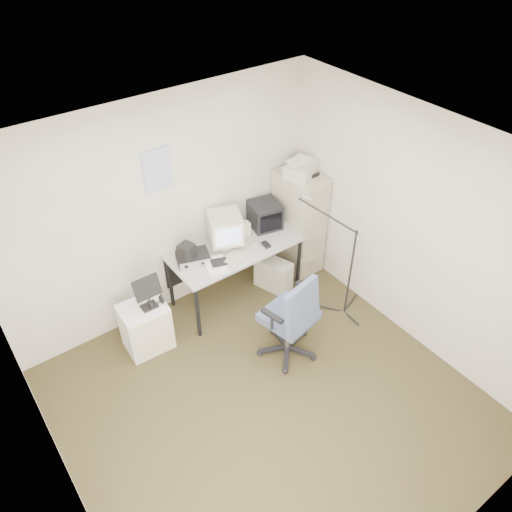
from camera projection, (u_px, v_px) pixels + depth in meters
floor at (269, 404)px, 4.81m from camera, size 3.60×3.60×0.01m
ceiling at (275, 175)px, 3.25m from camera, size 3.60×3.60×0.01m
wall_back at (165, 212)px, 5.16m from camera, size 3.60×0.02×2.50m
wall_front at (461, 489)px, 2.90m from camera, size 3.60×0.02×2.50m
wall_left at (49, 430)px, 3.19m from camera, size 0.02×3.60×2.50m
wall_right at (417, 233)px, 4.86m from camera, size 0.02×3.60×2.50m
wall_calendar at (157, 170)px, 4.83m from camera, size 0.30×0.02×0.44m
filing_cabinet at (298, 222)px, 6.06m from camera, size 0.40×0.60×1.30m
printer at (302, 169)px, 5.61m from camera, size 0.48×0.42×0.16m
desk at (236, 271)px, 5.78m from camera, size 1.50×0.70×0.73m
crt_monitor at (225, 230)px, 5.46m from camera, size 0.47×0.48×0.39m
crt_tv at (265, 215)px, 5.78m from camera, size 0.40×0.41×0.30m
desk_speaker at (246, 228)px, 5.68m from camera, size 0.09×0.09×0.16m
keyboard at (240, 253)px, 5.43m from camera, size 0.52×0.36×0.03m
mouse at (266, 245)px, 5.55m from camera, size 0.08×0.12×0.03m
radio_receiver at (193, 258)px, 5.32m from camera, size 0.40×0.34×0.10m
radio_speaker at (187, 251)px, 5.20m from camera, size 0.19×0.19×0.15m
papers at (216, 265)px, 5.29m from camera, size 0.30×0.35×0.02m
pc_tower at (273, 274)px, 5.98m from camera, size 0.32×0.48×0.41m
office_chair at (289, 314)px, 4.98m from camera, size 0.74×0.74×1.09m
side_cart at (146, 327)px, 5.20m from camera, size 0.48×0.39×0.57m
music_stand at (147, 292)px, 4.91m from camera, size 0.30×0.20×0.40m
headphones at (156, 301)px, 5.02m from camera, size 0.18×0.18×0.03m
mic_stand at (352, 261)px, 5.32m from camera, size 0.03×0.03×1.51m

